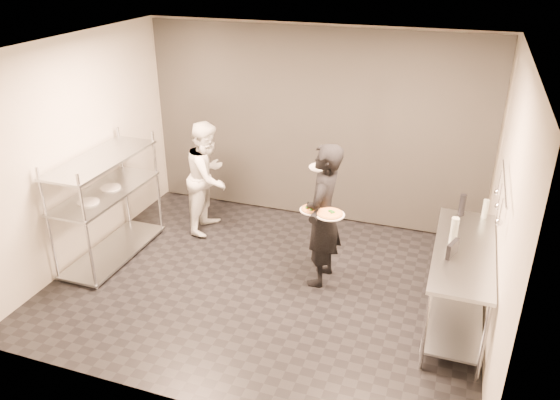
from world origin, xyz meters
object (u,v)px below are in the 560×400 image
(waiter, at_px, (323,216))
(bottle_dark, at_px, (462,205))
(pos_monitor, at_px, (452,249))
(pizza_plate_far, at_px, (330,214))
(bottle_clear, at_px, (485,209))
(pass_rack, at_px, (107,202))
(bottle_green, at_px, (454,230))
(prep_counter, at_px, (461,273))
(pizza_plate_near, at_px, (313,209))
(chef, at_px, (208,177))
(salad_plate, at_px, (322,166))

(waiter, height_order, bottle_dark, waiter)
(pos_monitor, height_order, bottle_dark, bottle_dark)
(pizza_plate_far, xyz_separation_m, bottle_clear, (1.63, 0.70, 0.00))
(waiter, bearing_deg, pos_monitor, 73.26)
(pass_rack, bearing_deg, bottle_green, 1.21)
(prep_counter, relative_size, pizza_plate_near, 6.16)
(pizza_plate_far, bearing_deg, waiter, 122.26)
(prep_counter, bearing_deg, bottle_dark, 95.29)
(prep_counter, xyz_separation_m, pizza_plate_near, (-1.67, 0.16, 0.40))
(waiter, xyz_separation_m, bottle_green, (1.46, -0.23, 0.18))
(bottle_clear, bearing_deg, pizza_plate_far, -156.82)
(waiter, relative_size, chef, 1.11)
(pizza_plate_far, xyz_separation_m, pos_monitor, (1.33, -0.30, -0.03))
(pass_rack, xyz_separation_m, pizza_plate_near, (2.66, 0.17, 0.25))
(bottle_dark, bearing_deg, pos_monitor, -92.71)
(pizza_plate_far, distance_m, salad_plate, 0.67)
(pass_rack, bearing_deg, bottle_dark, 10.57)
(prep_counter, relative_size, pos_monitor, 8.16)
(bottle_green, relative_size, bottle_clear, 1.31)
(bottle_dark, bearing_deg, waiter, -162.60)
(chef, relative_size, pizza_plate_far, 4.81)
(pass_rack, height_order, pizza_plate_near, pass_rack)
(chef, xyz_separation_m, pos_monitor, (3.33, -1.29, 0.20))
(chef, bearing_deg, pos_monitor, -112.94)
(salad_plate, relative_size, bottle_green, 1.04)
(pizza_plate_far, height_order, bottle_clear, bottle_clear)
(waiter, distance_m, pizza_plate_near, 0.22)
(prep_counter, bearing_deg, pos_monitor, -121.79)
(pizza_plate_far, xyz_separation_m, salad_plate, (-0.25, 0.52, 0.34))
(prep_counter, relative_size, bottle_clear, 8.18)
(salad_plate, relative_size, bottle_clear, 1.36)
(pos_monitor, bearing_deg, pizza_plate_near, -173.77)
(pizza_plate_near, bearing_deg, chef, 152.23)
(pos_monitor, distance_m, bottle_clear, 1.04)
(pass_rack, xyz_separation_m, prep_counter, (4.33, 0.00, -0.14))
(bottle_clear, bearing_deg, pass_rack, -169.91)
(chef, relative_size, pos_monitor, 7.21)
(waiter, bearing_deg, chef, -110.41)
(pizza_plate_near, bearing_deg, pos_monitor, -13.02)
(chef, bearing_deg, pizza_plate_near, -119.46)
(pizza_plate_far, relative_size, bottle_green, 1.15)
(pizza_plate_near, bearing_deg, bottle_clear, 18.96)
(bottle_clear, bearing_deg, pos_monitor, -106.72)
(pos_monitor, bearing_deg, pass_rack, -163.34)
(salad_plate, xyz_separation_m, bottle_clear, (1.88, 0.18, -0.34))
(prep_counter, height_order, bottle_clear, bottle_clear)
(pizza_plate_near, height_order, bottle_dark, bottle_dark)
(pass_rack, bearing_deg, bottle_clear, 10.09)
(pizza_plate_near, bearing_deg, pizza_plate_far, -16.14)
(pos_monitor, bearing_deg, bottle_dark, 106.54)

